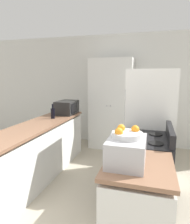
% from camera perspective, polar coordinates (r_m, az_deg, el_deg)
% --- Properties ---
extents(wall_back, '(7.00, 0.06, 2.60)m').
position_cam_1_polar(wall_back, '(4.88, 5.38, 6.15)').
color(wall_back, silver).
rests_on(wall_back, ground_plane).
extents(counter_left, '(0.60, 2.64, 0.89)m').
position_cam_1_polar(counter_left, '(3.41, -16.46, -11.11)').
color(counter_left, silver).
rests_on(counter_left, ground_plane).
extents(counter_right, '(0.60, 0.72, 0.89)m').
position_cam_1_polar(counter_right, '(2.09, 11.87, -25.74)').
color(counter_right, silver).
rests_on(counter_right, ground_plane).
extents(pantry_cabinet, '(0.95, 0.59, 2.03)m').
position_cam_1_polar(pantry_cabinet, '(4.58, 4.71, 2.28)').
color(pantry_cabinet, silver).
rests_on(pantry_cabinet, ground_plane).
extents(stove, '(0.66, 0.79, 1.05)m').
position_cam_1_polar(stove, '(2.74, 13.72, -15.91)').
color(stove, black).
rests_on(stove, ground_plane).
extents(refrigerator, '(0.75, 0.74, 1.75)m').
position_cam_1_polar(refrigerator, '(3.36, 15.40, -3.42)').
color(refrigerator, white).
rests_on(refrigerator, ground_plane).
extents(microwave, '(0.35, 0.50, 0.27)m').
position_cam_1_polar(microwave, '(4.07, -8.03, 1.30)').
color(microwave, black).
rests_on(microwave, counter_left).
extents(wine_bottle, '(0.07, 0.07, 0.27)m').
position_cam_1_polar(wine_bottle, '(3.69, -11.97, -0.28)').
color(wine_bottle, black).
rests_on(wine_bottle, counter_left).
extents(toaster_oven, '(0.33, 0.44, 0.23)m').
position_cam_1_polar(toaster_oven, '(1.81, 8.95, -10.91)').
color(toaster_oven, '#B2B2B7').
rests_on(toaster_oven, counter_right).
extents(fruit_bowl, '(0.27, 0.27, 0.10)m').
position_cam_1_polar(fruit_bowl, '(1.78, 9.04, -6.15)').
color(fruit_bowl, silver).
rests_on(fruit_bowl, toaster_oven).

